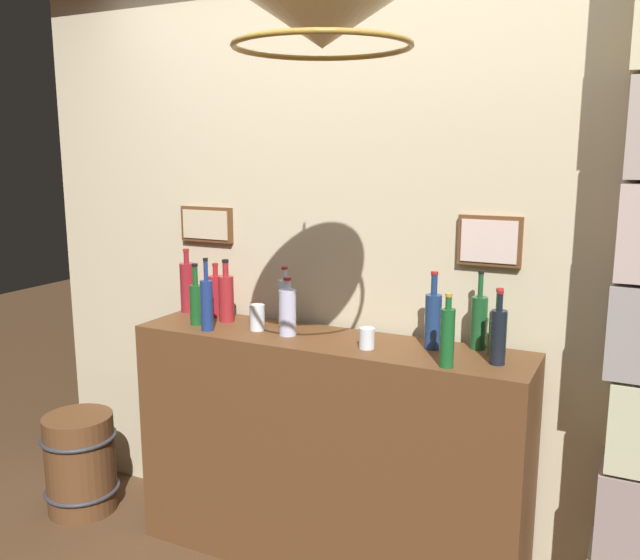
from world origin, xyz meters
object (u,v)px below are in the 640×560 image
at_px(liquor_bottle_bourbon, 433,319).
at_px(glass_tumbler_highball, 367,338).
at_px(liquor_bottle_port, 207,304).
at_px(pendant_lamp, 322,20).
at_px(liquor_bottle_vermouth, 498,331).
at_px(liquor_bottle_gin, 285,301).
at_px(liquor_bottle_scotch, 288,311).
at_px(glass_tumbler_rocks, 257,317).
at_px(liquor_bottle_sherry, 226,297).
at_px(wooden_barrel, 81,463).
at_px(liquor_bottle_amaro, 196,302).
at_px(liquor_bottle_rye, 498,336).
at_px(liquor_bottle_tequila, 447,336).
at_px(liquor_bottle_rum, 479,321).
at_px(liquor_bottle_brandy, 187,286).
at_px(liquor_bottle_mezcal, 216,295).

distance_m(liquor_bottle_bourbon, glass_tumbler_highball, 0.26).
bearing_deg(liquor_bottle_port, pendant_lamp, -33.47).
distance_m(liquor_bottle_vermouth, liquor_bottle_gin, 0.91).
distance_m(liquor_bottle_scotch, glass_tumbler_rocks, 0.16).
xyz_separation_m(liquor_bottle_bourbon, liquor_bottle_sherry, (-0.94, -0.00, -0.01)).
bearing_deg(glass_tumbler_rocks, liquor_bottle_port, -152.34).
bearing_deg(glass_tumbler_rocks, liquor_bottle_scotch, -5.08).
bearing_deg(wooden_barrel, liquor_bottle_sherry, 14.83).
relative_size(liquor_bottle_port, liquor_bottle_scotch, 1.27).
distance_m(liquor_bottle_amaro, pendant_lamp, 1.47).
bearing_deg(liquor_bottle_bourbon, liquor_bottle_port, -169.87).
height_order(liquor_bottle_scotch, liquor_bottle_rye, liquor_bottle_rye).
xyz_separation_m(liquor_bottle_gin, glass_tumbler_rocks, (-0.07, -0.12, -0.05)).
relative_size(liquor_bottle_tequila, liquor_bottle_scotch, 1.09).
xyz_separation_m(liquor_bottle_vermouth, liquor_bottle_bourbon, (-0.24, -0.03, 0.02)).
distance_m(liquor_bottle_rum, liquor_bottle_scotch, 0.76).
xyz_separation_m(liquor_bottle_amaro, liquor_bottle_gin, (0.36, 0.16, 0.01)).
bearing_deg(liquor_bottle_amaro, liquor_bottle_scotch, 3.24).
xyz_separation_m(liquor_bottle_tequila, liquor_bottle_bourbon, (-0.11, 0.19, 0.00)).
relative_size(liquor_bottle_rum, liquor_bottle_port, 0.98).
bearing_deg(liquor_bottle_vermouth, wooden_barrel, -173.12).
bearing_deg(glass_tumbler_highball, liquor_bottle_scotch, 175.41).
distance_m(liquor_bottle_sherry, pendant_lamp, 1.45).
relative_size(liquor_bottle_vermouth, liquor_bottle_bourbon, 0.84).
height_order(liquor_bottle_brandy, glass_tumbler_highball, liquor_bottle_brandy).
distance_m(liquor_bottle_brandy, liquor_bottle_scotch, 0.64).
bearing_deg(liquor_bottle_scotch, wooden_barrel, -173.91).
distance_m(glass_tumbler_rocks, pendant_lamp, 1.36).
distance_m(liquor_bottle_tequila, liquor_bottle_mezcal, 1.18).
bearing_deg(liquor_bottle_vermouth, liquor_bottle_sherry, -178.31).
xyz_separation_m(liquor_bottle_brandy, pendant_lamp, (1.08, -0.77, 0.97)).
height_order(liquor_bottle_rum, liquor_bottle_tequila, liquor_bottle_rum).
bearing_deg(liquor_bottle_gin, liquor_bottle_scotch, -56.59).
xyz_separation_m(liquor_bottle_sherry, glass_tumbler_highball, (0.72, -0.11, -0.07)).
xyz_separation_m(liquor_bottle_rum, glass_tumbler_highball, (-0.38, -0.19, -0.07)).
height_order(liquor_bottle_brandy, glass_tumbler_rocks, liquor_bottle_brandy).
relative_size(liquor_bottle_bourbon, pendant_lamp, 0.60).
bearing_deg(liquor_bottle_mezcal, liquor_bottle_bourbon, -3.19).
bearing_deg(liquor_bottle_brandy, glass_tumbler_rocks, -16.52).
height_order(liquor_bottle_tequila, liquor_bottle_brandy, liquor_bottle_brandy).
relative_size(liquor_bottle_gin, glass_tumbler_highball, 3.21).
xyz_separation_m(liquor_bottle_mezcal, liquor_bottle_sherry, (0.10, -0.06, 0.01)).
xyz_separation_m(liquor_bottle_mezcal, wooden_barrel, (-0.65, -0.26, -0.85)).
bearing_deg(liquor_bottle_rum, wooden_barrel, -171.48).
bearing_deg(liquor_bottle_mezcal, liquor_bottle_port, -63.65).
relative_size(liquor_bottle_brandy, wooden_barrel, 0.61).
relative_size(liquor_bottle_brandy, liquor_bottle_rye, 1.11).
relative_size(liquor_bottle_scotch, glass_tumbler_highball, 3.00).
bearing_deg(liquor_bottle_rum, liquor_bottle_gin, -178.01).
bearing_deg(liquor_bottle_port, glass_tumbler_highball, 4.45).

